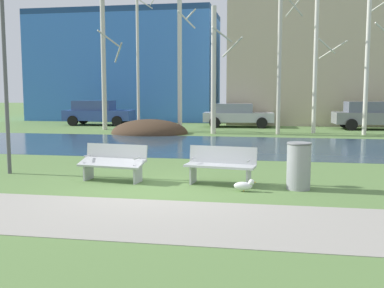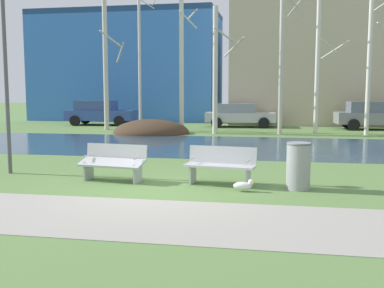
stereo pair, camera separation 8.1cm
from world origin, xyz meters
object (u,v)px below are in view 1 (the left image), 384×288
(parked_hatch_third_grey, at_px, (375,115))
(seagull, at_px, (244,185))
(parked_van_nearest_blue, at_px, (98,112))
(trash_bin, at_px, (299,165))
(bench_right, at_px, (221,164))
(parked_sedan_second_silver, at_px, (237,115))
(streetlamp, at_px, (3,36))
(bench_left, at_px, (113,161))

(parked_hatch_third_grey, bearing_deg, seagull, -109.72)
(seagull, distance_m, parked_van_nearest_blue, 20.74)
(trash_bin, xyz_separation_m, parked_van_nearest_blue, (-11.54, 17.50, 0.27))
(trash_bin, relative_size, parked_hatch_third_grey, 0.22)
(parked_van_nearest_blue, bearing_deg, bench_right, -60.48)
(seagull, bearing_deg, parked_sedan_second_silver, 94.93)
(streetlamp, bearing_deg, parked_van_nearest_blue, 104.01)
(trash_bin, bearing_deg, streetlamp, 174.75)
(seagull, xyz_separation_m, streetlamp, (-6.18, 1.12, 3.39))
(streetlamp, distance_m, parked_hatch_third_grey, 20.65)
(bench_left, height_order, streetlamp, streetlamp)
(parked_sedan_second_silver, bearing_deg, bench_right, -86.80)
(seagull, height_order, parked_hatch_third_grey, parked_hatch_third_grey)
(bench_left, relative_size, streetlamp, 0.32)
(trash_bin, relative_size, parked_sedan_second_silver, 0.24)
(streetlamp, relative_size, parked_van_nearest_blue, 1.20)
(parked_van_nearest_blue, height_order, parked_hatch_third_grey, parked_hatch_third_grey)
(seagull, bearing_deg, bench_left, 168.72)
(streetlamp, xyz_separation_m, parked_van_nearest_blue, (-4.20, 16.82, -2.71))
(bench_right, xyz_separation_m, seagull, (0.58, -0.63, -0.34))
(trash_bin, height_order, parked_sedan_second_silver, parked_sedan_second_silver)
(bench_left, xyz_separation_m, parked_sedan_second_silver, (1.62, 17.28, 0.28))
(bench_left, bearing_deg, parked_sedan_second_silver, 84.64)
(bench_left, distance_m, parked_van_nearest_blue, 18.76)
(bench_left, bearing_deg, bench_right, 0.00)
(streetlamp, bearing_deg, bench_right, -4.98)
(trash_bin, height_order, parked_hatch_third_grey, parked_hatch_third_grey)
(bench_right, relative_size, parked_hatch_third_grey, 0.35)
(bench_right, distance_m, trash_bin, 1.74)
(parked_van_nearest_blue, bearing_deg, parked_sedan_second_silver, -0.23)
(parked_van_nearest_blue, bearing_deg, parked_hatch_third_grey, -1.87)
(seagull, xyz_separation_m, parked_van_nearest_blue, (-10.38, 17.94, 0.68))
(bench_right, xyz_separation_m, parked_van_nearest_blue, (-9.80, 17.31, 0.34))
(parked_van_nearest_blue, relative_size, parked_sedan_second_silver, 1.03)
(trash_bin, relative_size, streetlamp, 0.20)
(bench_left, distance_m, parked_sedan_second_silver, 17.35)
(trash_bin, distance_m, parked_sedan_second_silver, 17.67)
(parked_van_nearest_blue, bearing_deg, trash_bin, -56.60)
(parked_hatch_third_grey, bearing_deg, parked_van_nearest_blue, 178.13)
(bench_left, xyz_separation_m, parked_van_nearest_blue, (-7.22, 17.31, 0.34))
(bench_right, bearing_deg, parked_hatch_third_grey, 67.89)
(bench_right, relative_size, trash_bin, 1.61)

